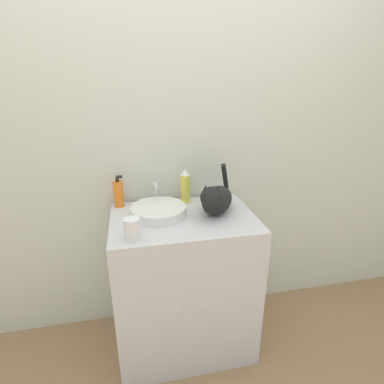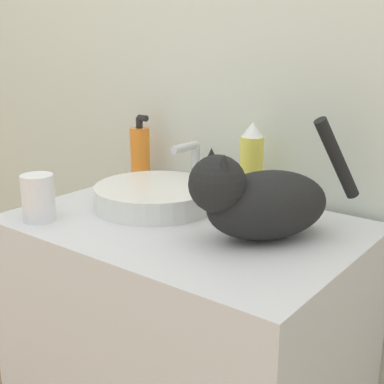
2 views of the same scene
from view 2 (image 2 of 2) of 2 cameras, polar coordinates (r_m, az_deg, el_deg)
name	(u,v)px [view 2 (image 2 of 2)]	position (r m, az deg, el deg)	size (l,w,h in m)	color
wall_back	(262,50)	(1.42, 7.48, 14.75)	(6.00, 0.05, 2.50)	silver
vanity_cabinet	(186,384)	(1.44, -0.61, -19.82)	(0.79, 0.56, 0.88)	silver
sink_basin	(155,196)	(1.33, -3.93, -0.43)	(0.30, 0.30, 0.05)	white
faucet	(193,170)	(1.44, 0.14, 2.34)	(0.20, 0.11, 0.14)	silver
cat	(258,199)	(1.11, 7.10, -0.80)	(0.28, 0.38, 0.25)	black
soap_bottle	(140,152)	(1.58, -5.55, 4.24)	(0.06, 0.06, 0.19)	orange
spray_bottle	(251,165)	(1.33, 6.35, 2.84)	(0.06, 0.06, 0.21)	#EADB4C
cup	(38,198)	(1.28, -16.08, -0.58)	(0.08, 0.08, 0.11)	white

